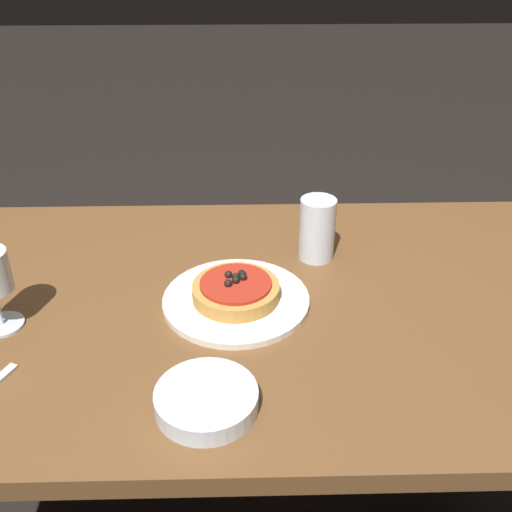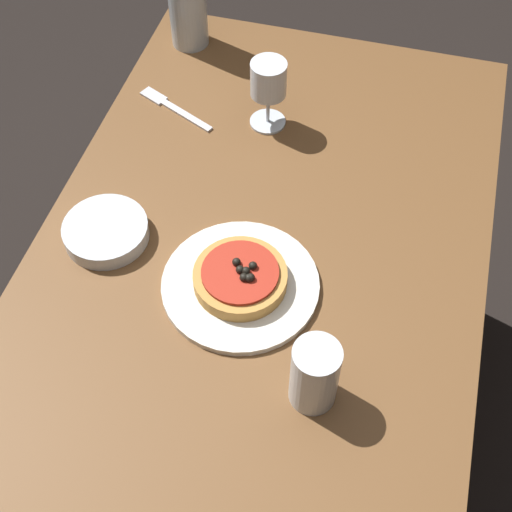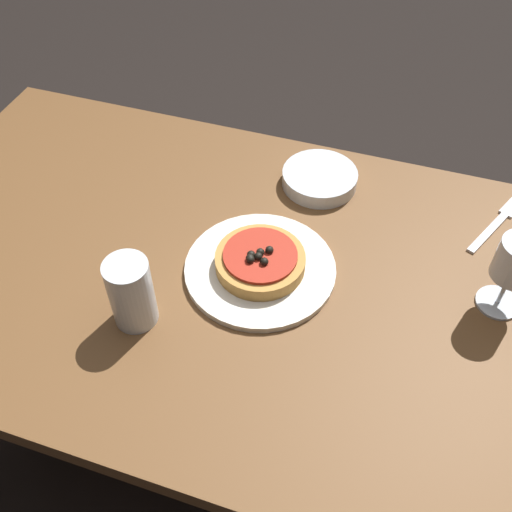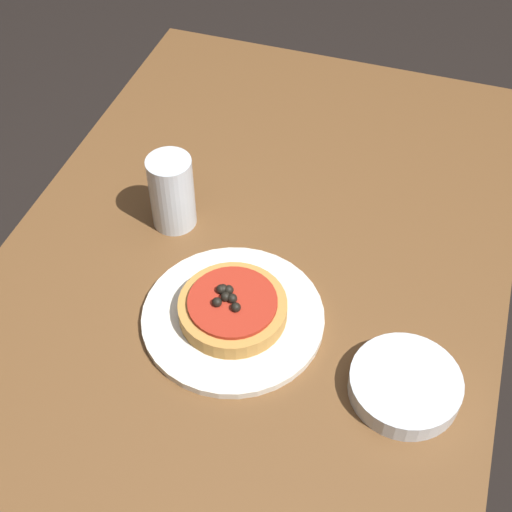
% 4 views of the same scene
% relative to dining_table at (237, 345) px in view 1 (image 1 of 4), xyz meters
% --- Properties ---
extents(dining_table, '(1.40, 0.76, 0.77)m').
position_rel_dining_table_xyz_m(dining_table, '(0.00, 0.00, 0.00)').
color(dining_table, brown).
rests_on(dining_table, ground_plane).
extents(dinner_plate, '(0.26, 0.26, 0.01)m').
position_rel_dining_table_xyz_m(dinner_plate, '(-0.00, -0.01, 0.11)').
color(dinner_plate, silver).
rests_on(dinner_plate, dining_table).
extents(pizza, '(0.15, 0.15, 0.04)m').
position_rel_dining_table_xyz_m(pizza, '(-0.00, -0.01, 0.13)').
color(pizza, '#BC843D').
rests_on(pizza, dinner_plate).
extents(water_cup, '(0.07, 0.07, 0.13)m').
position_rel_dining_table_xyz_m(water_cup, '(0.16, 0.14, 0.17)').
color(water_cup, silver).
rests_on(water_cup, dining_table).
extents(side_bowl, '(0.15, 0.15, 0.03)m').
position_rel_dining_table_xyz_m(side_bowl, '(-0.04, -0.26, 0.12)').
color(side_bowl, silver).
rests_on(side_bowl, dining_table).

